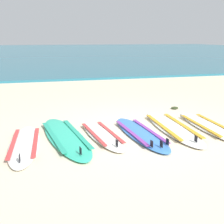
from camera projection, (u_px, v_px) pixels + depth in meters
The scene contains 9 objects.
ground_plane at pixel (142, 131), 5.77m from camera, with size 80.00×80.00×0.00m, color beige.
sea at pixel (54, 50), 40.62m from camera, with size 80.00×60.00×0.10m, color #23667A.
surfboard_0 at pixel (25, 144), 4.94m from camera, with size 0.59×2.10×0.18m.
surfboard_1 at pixel (65, 136), 5.33m from camera, with size 1.04×2.61×0.18m.
surfboard_2 at pixel (102, 134), 5.43m from camera, with size 0.74×1.98×0.18m.
surfboard_3 at pixel (140, 133), 5.50m from camera, with size 0.73×2.22×0.18m.
surfboard_4 at pixel (172, 127), 5.87m from camera, with size 0.66×2.48×0.18m.
surfboard_5 at pixel (208, 126), 5.95m from camera, with size 0.57×2.19×0.18m.
seaweed_clump_near_shoreline at pixel (175, 108), 7.49m from camera, with size 0.19×0.15×0.07m, color #2D381E.
Camera 1 is at (-1.92, -5.16, 1.86)m, focal length 44.96 mm.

